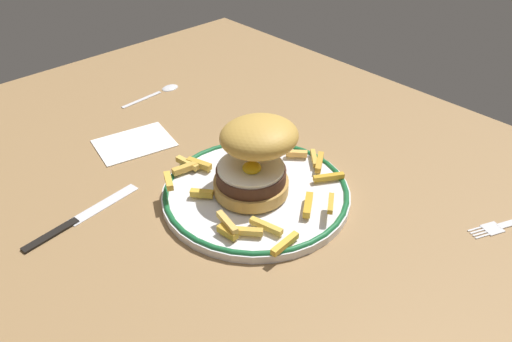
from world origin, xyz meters
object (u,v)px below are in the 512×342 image
burger (255,155)px  napkin (134,143)px  dinner_plate (256,192)px  knife (74,221)px  spoon (164,89)px

burger → napkin: burger is taller
dinner_plate → burger: size_ratio=2.05×
dinner_plate → knife: size_ratio=1.50×
burger → napkin: (-24.20, -5.28, -6.84)cm
dinner_plate → napkin: dinner_plate is taller
dinner_plate → burger: 6.21cm
knife → dinner_plate: bearing=59.7°
napkin → dinner_plate: bearing=11.8°
burger → napkin: size_ratio=1.08×
dinner_plate → burger: (-0.31, 0.18, 6.20)cm
dinner_plate → spoon: bearing=165.2°
burger → knife: burger is taller
napkin → spoon: bearing=131.0°
napkin → knife: bearing=-55.1°
dinner_plate → napkin: size_ratio=2.21×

